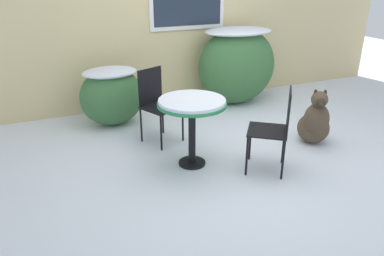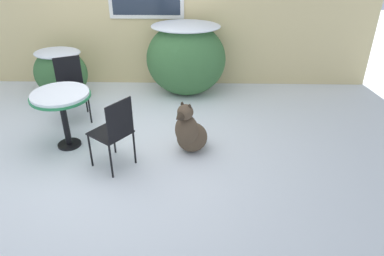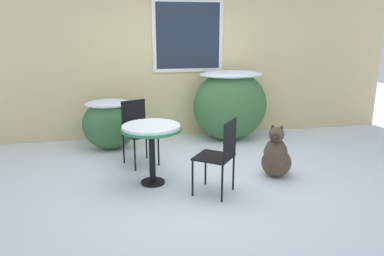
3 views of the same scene
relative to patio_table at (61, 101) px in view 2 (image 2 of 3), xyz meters
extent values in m
plane|color=silver|center=(0.60, -0.08, -0.65)|extent=(16.00, 16.00, 0.00)
cube|color=#D1BC84|center=(0.60, 2.12, 0.78)|extent=(8.00, 0.06, 2.86)
ellipsoid|color=#386638|center=(-0.54, 1.50, -0.24)|extent=(0.86, 0.63, 0.80)
ellipsoid|color=silver|center=(-0.54, 1.50, 0.10)|extent=(0.73, 0.54, 0.12)
ellipsoid|color=#386638|center=(1.48, 1.64, -0.05)|extent=(1.27, 0.86, 1.20)
ellipsoid|color=silver|center=(1.48, 1.64, 0.49)|extent=(1.08, 0.74, 0.12)
cylinder|color=black|center=(0.00, 0.00, -0.63)|extent=(0.30, 0.30, 0.03)
cylinder|color=black|center=(0.00, 0.00, -0.29)|extent=(0.08, 0.08, 0.67)
cylinder|color=#237A47|center=(0.00, 0.00, 0.06)|extent=(0.74, 0.74, 0.03)
cylinder|color=silver|center=(0.00, 0.00, 0.09)|extent=(0.71, 0.71, 0.03)
cube|color=black|center=(-0.10, 0.70, -0.20)|extent=(0.53, 0.53, 0.02)
cube|color=black|center=(-0.18, 0.88, 0.04)|extent=(0.35, 0.16, 0.44)
cylinder|color=black|center=(-0.20, 0.46, -0.43)|extent=(0.02, 0.02, 0.44)
cylinder|color=black|center=(0.14, 0.61, -0.43)|extent=(0.02, 0.02, 0.44)
cylinder|color=black|center=(-0.34, 0.80, -0.43)|extent=(0.02, 0.02, 0.44)
cylinder|color=black|center=(-0.01, 0.94, -0.43)|extent=(0.02, 0.02, 0.44)
cube|color=black|center=(0.68, -0.42, -0.20)|extent=(0.56, 0.56, 0.02)
cube|color=black|center=(0.83, -0.53, 0.04)|extent=(0.23, 0.31, 0.44)
cylinder|color=black|center=(0.64, -0.16, -0.43)|extent=(0.02, 0.02, 0.44)
cylinder|color=black|center=(0.42, -0.45, -0.43)|extent=(0.02, 0.02, 0.44)
cylinder|color=black|center=(0.94, -0.38, -0.43)|extent=(0.02, 0.02, 0.44)
cylinder|color=black|center=(0.72, -0.67, -0.43)|extent=(0.02, 0.02, 0.44)
ellipsoid|color=#4C3D2D|center=(1.62, -0.06, -0.46)|extent=(0.54, 0.54, 0.37)
ellipsoid|color=#4C3D2D|center=(1.56, -0.16, -0.30)|extent=(0.40, 0.38, 0.41)
sphere|color=#4C3D2D|center=(1.54, -0.18, -0.04)|extent=(0.19, 0.19, 0.19)
cone|color=#2D241B|center=(1.47, -0.30, -0.05)|extent=(0.14, 0.14, 0.11)
ellipsoid|color=#2D241B|center=(1.50, -0.14, 0.03)|extent=(0.05, 0.05, 0.09)
ellipsoid|color=#2D241B|center=(1.59, -0.20, 0.03)|extent=(0.05, 0.05, 0.09)
ellipsoid|color=#4C3D2D|center=(1.72, 0.09, -0.56)|extent=(0.16, 0.20, 0.07)
camera|label=1|loc=(-1.47, -3.39, 1.36)|focal=35.00mm
camera|label=2|loc=(1.72, -4.11, 2.03)|focal=35.00mm
camera|label=3|loc=(-0.33, -4.39, 1.26)|focal=35.00mm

